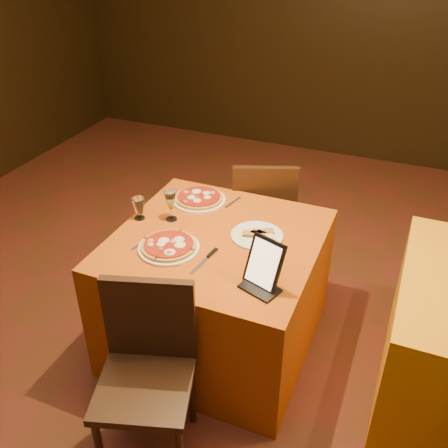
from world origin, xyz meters
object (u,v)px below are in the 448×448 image
at_px(chair_main_far, 262,214).
at_px(wine_glass, 171,205).
at_px(water_glass, 139,209).
at_px(main_table, 217,291).
at_px(chair_main_near, 145,386).
at_px(pizza_far, 199,199).
at_px(tablet, 264,263).
at_px(pizza_near, 169,247).

bearing_deg(chair_main_far, wine_glass, 45.89).
bearing_deg(wine_glass, water_glass, -161.41).
bearing_deg(chair_main_far, main_table, 69.32).
xyz_separation_m(chair_main_near, pizza_far, (-0.26, 1.16, 0.31)).
bearing_deg(water_glass, wine_glass, 18.59).
xyz_separation_m(chair_main_far, tablet, (0.36, -1.09, 0.41)).
relative_size(chair_main_far, tablet, 3.73).
bearing_deg(pizza_far, chair_main_far, 60.74).
relative_size(chair_main_far, pizza_far, 2.77).
relative_size(pizza_far, water_glass, 2.52).
bearing_deg(tablet, chair_main_far, 128.21).
height_order(chair_main_near, tablet, tablet).
height_order(chair_main_near, wine_glass, wine_glass).
bearing_deg(pizza_far, water_glass, -125.65).
xyz_separation_m(pizza_far, wine_glass, (-0.05, -0.26, 0.08)).
xyz_separation_m(pizza_near, water_glass, (-0.30, 0.21, 0.05)).
distance_m(main_table, pizza_far, 0.58).
bearing_deg(pizza_far, wine_glass, -101.56).
relative_size(main_table, water_glass, 8.46).
xyz_separation_m(chair_main_near, pizza_near, (-0.19, 0.63, 0.31)).
bearing_deg(water_glass, chair_main_far, 58.05).
relative_size(wine_glass, tablet, 0.78).
height_order(chair_main_near, chair_main_far, same).
relative_size(pizza_near, pizza_far, 0.99).
distance_m(main_table, pizza_near, 0.48).
xyz_separation_m(pizza_near, wine_glass, (-0.13, 0.27, 0.08)).
bearing_deg(chair_main_near, water_glass, 102.94).
bearing_deg(chair_main_far, water_glass, 37.37).
bearing_deg(wine_glass, chair_main_far, 66.57).
height_order(wine_glass, tablet, tablet).
distance_m(chair_main_near, wine_glass, 1.03).
bearing_deg(water_glass, pizza_near, -35.12).
distance_m(chair_main_near, pizza_near, 0.73).
xyz_separation_m(main_table, pizza_near, (-0.19, -0.20, 0.39)).
bearing_deg(water_glass, chair_main_near, -59.62).
height_order(main_table, chair_main_far, chair_main_far).
bearing_deg(pizza_near, chair_main_near, -73.13).
xyz_separation_m(chair_main_near, tablet, (0.36, 0.55, 0.41)).
bearing_deg(chair_main_near, pizza_far, 85.35).
bearing_deg(water_glass, main_table, -1.68).
height_order(chair_main_near, pizza_near, chair_main_near).
bearing_deg(water_glass, tablet, -19.09).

